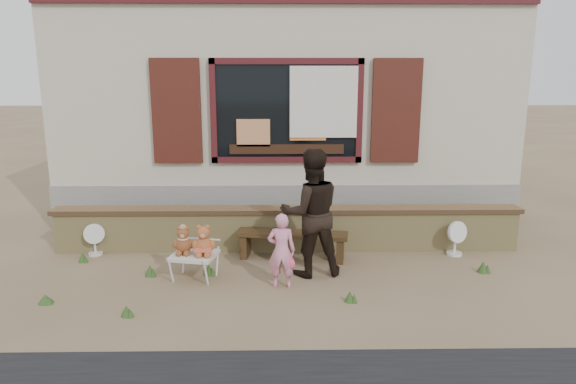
{
  "coord_description": "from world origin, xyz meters",
  "views": [
    {
      "loc": [
        -0.12,
        -6.54,
        2.63
      ],
      "look_at": [
        0.0,
        0.6,
        1.0
      ],
      "focal_mm": 32.0,
      "sensor_mm": 36.0,
      "label": 1
    }
  ],
  "objects_px": {
    "folding_chair": "(194,256)",
    "adult": "(311,213)",
    "teddy_bear_right": "(204,239)",
    "bench": "(292,239)",
    "teddy_bear_left": "(183,239)",
    "child": "(281,251)"
  },
  "relations": [
    {
      "from": "folding_chair",
      "to": "child",
      "type": "relative_size",
      "value": 0.68
    },
    {
      "from": "bench",
      "to": "teddy_bear_left",
      "type": "distance_m",
      "value": 1.62
    },
    {
      "from": "folding_chair",
      "to": "teddy_bear_right",
      "type": "xyz_separation_m",
      "value": [
        0.14,
        -0.03,
        0.24
      ]
    },
    {
      "from": "teddy_bear_right",
      "to": "adult",
      "type": "relative_size",
      "value": 0.24
    },
    {
      "from": "folding_chair",
      "to": "adult",
      "type": "xyz_separation_m",
      "value": [
        1.54,
        0.15,
        0.54
      ]
    },
    {
      "from": "child",
      "to": "adult",
      "type": "bearing_deg",
      "value": -128.45
    },
    {
      "from": "teddy_bear_right",
      "to": "adult",
      "type": "height_order",
      "value": "adult"
    },
    {
      "from": "bench",
      "to": "teddy_bear_right",
      "type": "relative_size",
      "value": 3.98
    },
    {
      "from": "teddy_bear_left",
      "to": "child",
      "type": "height_order",
      "value": "child"
    },
    {
      "from": "folding_chair",
      "to": "adult",
      "type": "height_order",
      "value": "adult"
    },
    {
      "from": "bench",
      "to": "folding_chair",
      "type": "relative_size",
      "value": 2.51
    },
    {
      "from": "folding_chair",
      "to": "teddy_bear_left",
      "type": "bearing_deg",
      "value": -180.0
    },
    {
      "from": "teddy_bear_left",
      "to": "teddy_bear_right",
      "type": "xyz_separation_m",
      "value": [
        0.27,
        -0.06,
        0.02
      ]
    },
    {
      "from": "teddy_bear_right",
      "to": "folding_chair",
      "type": "bearing_deg",
      "value": 180.0
    },
    {
      "from": "bench",
      "to": "teddy_bear_left",
      "type": "bearing_deg",
      "value": -144.86
    },
    {
      "from": "adult",
      "to": "teddy_bear_right",
      "type": "bearing_deg",
      "value": -2.58
    },
    {
      "from": "bench",
      "to": "child",
      "type": "relative_size",
      "value": 1.69
    },
    {
      "from": "teddy_bear_right",
      "to": "bench",
      "type": "bearing_deg",
      "value": 44.91
    },
    {
      "from": "folding_chair",
      "to": "child",
      "type": "distance_m",
      "value": 1.19
    },
    {
      "from": "folding_chair",
      "to": "adult",
      "type": "bearing_deg",
      "value": 17.62
    },
    {
      "from": "teddy_bear_left",
      "to": "teddy_bear_right",
      "type": "bearing_deg",
      "value": -0.0
    },
    {
      "from": "bench",
      "to": "folding_chair",
      "type": "distance_m",
      "value": 1.49
    }
  ]
}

